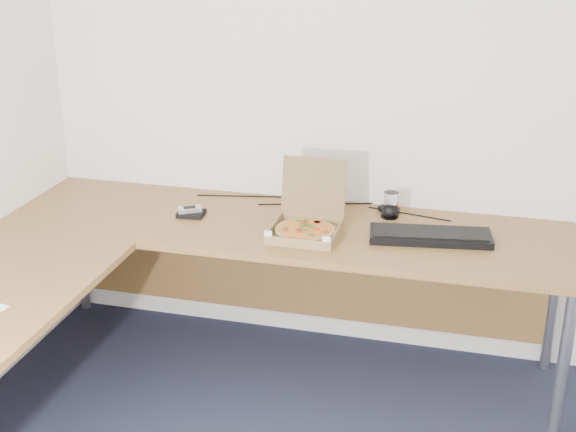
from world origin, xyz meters
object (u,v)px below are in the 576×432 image
(pizza_box, at_px, (306,226))
(wallet, at_px, (191,214))
(desk, at_px, (179,262))
(keyboard, at_px, (430,236))
(drinking_glass, at_px, (391,204))

(pizza_box, distance_m, wallet, 0.56)
(desk, distance_m, keyboard, 1.05)
(desk, relative_size, wallet, 21.15)
(desk, height_order, wallet, wallet)
(drinking_glass, height_order, wallet, drinking_glass)
(desk, height_order, pizza_box, pizza_box)
(pizza_box, height_order, keyboard, pizza_box)
(desk, relative_size, drinking_glass, 21.46)
(desk, relative_size, keyboard, 4.93)
(wallet, bearing_deg, pizza_box, -12.34)
(desk, xyz_separation_m, drinking_glass, (0.77, 0.64, 0.09))
(pizza_box, xyz_separation_m, keyboard, (0.52, 0.07, -0.02))
(desk, bearing_deg, keyboard, 23.29)
(keyboard, bearing_deg, pizza_box, 179.60)
(keyboard, xyz_separation_m, wallet, (-1.08, 0.01, -0.01))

